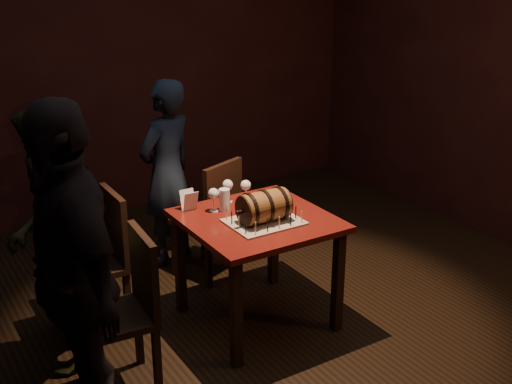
% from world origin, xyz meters
% --- Properties ---
extents(room_shell, '(5.04, 5.04, 2.80)m').
position_xyz_m(room_shell, '(0.00, 0.00, 1.40)').
color(room_shell, black).
rests_on(room_shell, ground).
extents(pub_table, '(0.90, 0.90, 0.75)m').
position_xyz_m(pub_table, '(0.03, 0.10, 0.64)').
color(pub_table, '#480E0C').
rests_on(pub_table, ground).
extents(cake_board, '(0.45, 0.35, 0.01)m').
position_xyz_m(cake_board, '(0.02, 0.01, 0.76)').
color(cake_board, '#A79987').
rests_on(cake_board, pub_table).
extents(barrel_cake, '(0.36, 0.21, 0.21)m').
position_xyz_m(barrel_cake, '(0.02, 0.01, 0.86)').
color(barrel_cake, brown).
rests_on(barrel_cake, cake_board).
extents(birthday_candles, '(0.40, 0.30, 0.09)m').
position_xyz_m(birthday_candles, '(0.02, 0.01, 0.80)').
color(birthday_candles, '#FEF597').
rests_on(birthday_candles, cake_board).
extents(wine_glass_left, '(0.07, 0.07, 0.16)m').
position_xyz_m(wine_glass_left, '(-0.16, 0.34, 0.87)').
color(wine_glass_left, silver).
rests_on(wine_glass_left, pub_table).
extents(wine_glass_mid, '(0.07, 0.07, 0.16)m').
position_xyz_m(wine_glass_mid, '(0.00, 0.44, 0.87)').
color(wine_glass_mid, silver).
rests_on(wine_glass_mid, pub_table).
extents(wine_glass_right, '(0.07, 0.07, 0.16)m').
position_xyz_m(wine_glass_right, '(0.10, 0.37, 0.87)').
color(wine_glass_right, silver).
rests_on(wine_glass_right, pub_table).
extents(pint_of_ale, '(0.07, 0.07, 0.15)m').
position_xyz_m(pint_of_ale, '(-0.09, 0.32, 0.82)').
color(pint_of_ale, silver).
rests_on(pint_of_ale, pub_table).
extents(menu_card, '(0.10, 0.05, 0.13)m').
position_xyz_m(menu_card, '(-0.28, 0.45, 0.81)').
color(menu_card, white).
rests_on(menu_card, pub_table).
extents(chair_back, '(0.52, 0.52, 0.93)m').
position_xyz_m(chair_back, '(0.08, 0.81, 0.52)').
color(chair_back, black).
rests_on(chair_back, ground).
extents(chair_left_rear, '(0.40, 0.40, 0.93)m').
position_xyz_m(chair_left_rear, '(-0.85, 0.58, 0.52)').
color(chair_left_rear, black).
rests_on(chair_left_rear, ground).
extents(chair_left_front, '(0.43, 0.43, 0.93)m').
position_xyz_m(chair_left_front, '(-0.94, -0.11, 0.52)').
color(chair_left_front, black).
rests_on(chair_left_front, ground).
extents(person_back, '(0.63, 0.53, 1.47)m').
position_xyz_m(person_back, '(-0.08, 1.26, 0.74)').
color(person_back, '#182130').
rests_on(person_back, ground).
extents(person_left_rear, '(0.86, 0.95, 1.59)m').
position_xyz_m(person_left_rear, '(-1.19, 0.34, 0.79)').
color(person_left_rear, '#373D1E').
rests_on(person_left_rear, ground).
extents(person_left_front, '(0.44, 1.04, 1.77)m').
position_xyz_m(person_left_front, '(-1.29, -0.33, 0.88)').
color(person_left_front, black).
rests_on(person_left_front, ground).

